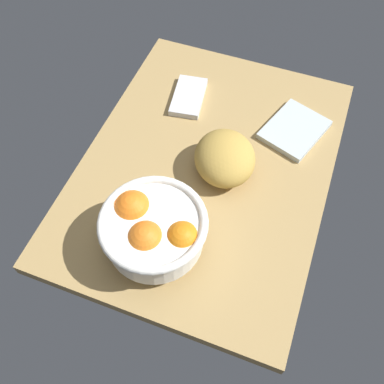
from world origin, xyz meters
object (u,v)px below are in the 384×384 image
Objects in this scene: fruit_bowl at (153,229)px; napkin_spare at (189,97)px; bread_loaf at (225,157)px; napkin_folded at (294,130)px.

napkin_spare is (-39.16, -7.97, -5.93)cm from fruit_bowl.
bread_loaf is 1.14× the size of napkin_spare.
fruit_bowl is 23.27cm from bread_loaf.
bread_loaf is 22.76cm from napkin_spare.
bread_loaf is 1.00× the size of napkin_folded.
fruit_bowl is 42.71cm from napkin_folded.
napkin_spare is at bearing -139.16° from bread_loaf.
napkin_folded is at bearing 153.85° from fruit_bowl.
bread_loaf is (-22.14, 6.74, -2.49)cm from fruit_bowl.
fruit_bowl is at bearing -26.15° from napkin_folded.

